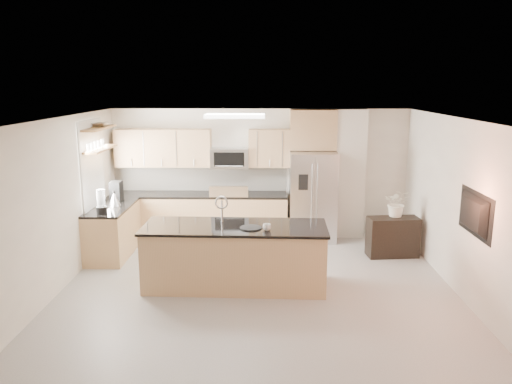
{
  "coord_description": "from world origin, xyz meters",
  "views": [
    {
      "loc": [
        0.11,
        -6.86,
        3.1
      ],
      "look_at": [
        -0.04,
        1.3,
        1.31
      ],
      "focal_mm": 35.0,
      "sensor_mm": 36.0,
      "label": 1
    }
  ],
  "objects_px": {
    "blender": "(101,203)",
    "flower_vase": "(398,196)",
    "television": "(469,214)",
    "microwave": "(230,158)",
    "range": "(230,215)",
    "refrigerator": "(312,196)",
    "cup": "(267,227)",
    "island": "(235,256)",
    "credenza": "(393,237)",
    "kettle": "(114,199)",
    "bowl": "(99,124)",
    "coffee_maker": "(116,192)",
    "platter": "(251,228)"
  },
  "relations": [
    {
      "from": "credenza",
      "to": "flower_vase",
      "type": "distance_m",
      "value": 0.75
    },
    {
      "from": "refrigerator",
      "to": "credenza",
      "type": "xyz_separation_m",
      "value": [
        1.38,
        -1.0,
        -0.53
      ]
    },
    {
      "from": "credenza",
      "to": "blender",
      "type": "relative_size",
      "value": 2.14
    },
    {
      "from": "coffee_maker",
      "to": "flower_vase",
      "type": "height_order",
      "value": "flower_vase"
    },
    {
      "from": "island",
      "to": "bowl",
      "type": "relative_size",
      "value": 7.13
    },
    {
      "from": "blender",
      "to": "range",
      "type": "bearing_deg",
      "value": 37.56
    },
    {
      "from": "microwave",
      "to": "flower_vase",
      "type": "distance_m",
      "value": 3.33
    },
    {
      "from": "refrigerator",
      "to": "kettle",
      "type": "relative_size",
      "value": 6.38
    },
    {
      "from": "range",
      "to": "refrigerator",
      "type": "relative_size",
      "value": 0.64
    },
    {
      "from": "island",
      "to": "bowl",
      "type": "bearing_deg",
      "value": 149.31
    },
    {
      "from": "range",
      "to": "flower_vase",
      "type": "xyz_separation_m",
      "value": [
        3.1,
        -0.97,
        0.63
      ]
    },
    {
      "from": "credenza",
      "to": "cup",
      "type": "height_order",
      "value": "cup"
    },
    {
      "from": "refrigerator",
      "to": "platter",
      "type": "distance_m",
      "value": 2.81
    },
    {
      "from": "island",
      "to": "coffee_maker",
      "type": "relative_size",
      "value": 7.6
    },
    {
      "from": "refrigerator",
      "to": "coffee_maker",
      "type": "distance_m",
      "value": 3.81
    },
    {
      "from": "television",
      "to": "bowl",
      "type": "bearing_deg",
      "value": 68.78
    },
    {
      "from": "cup",
      "to": "kettle",
      "type": "bearing_deg",
      "value": 148.75
    },
    {
      "from": "range",
      "to": "bowl",
      "type": "distance_m",
      "value": 3.08
    },
    {
      "from": "flower_vase",
      "to": "range",
      "type": "bearing_deg",
      "value": 162.68
    },
    {
      "from": "blender",
      "to": "flower_vase",
      "type": "xyz_separation_m",
      "value": [
        5.18,
        0.63,
        0.0
      ]
    },
    {
      "from": "refrigerator",
      "to": "island",
      "type": "bearing_deg",
      "value": -120.23
    },
    {
      "from": "cup",
      "to": "coffee_maker",
      "type": "height_order",
      "value": "coffee_maker"
    },
    {
      "from": "refrigerator",
      "to": "platter",
      "type": "relative_size",
      "value": 5.39
    },
    {
      "from": "credenza",
      "to": "coffee_maker",
      "type": "height_order",
      "value": "coffee_maker"
    },
    {
      "from": "blender",
      "to": "coffee_maker",
      "type": "distance_m",
      "value": 0.95
    },
    {
      "from": "cup",
      "to": "platter",
      "type": "xyz_separation_m",
      "value": [
        -0.24,
        0.1,
        -0.04
      ]
    },
    {
      "from": "refrigerator",
      "to": "cup",
      "type": "relative_size",
      "value": 14.24
    },
    {
      "from": "cup",
      "to": "flower_vase",
      "type": "bearing_deg",
      "value": 36.26
    },
    {
      "from": "refrigerator",
      "to": "blender",
      "type": "relative_size",
      "value": 4.2
    },
    {
      "from": "platter",
      "to": "blender",
      "type": "xyz_separation_m",
      "value": [
        -2.57,
        1.01,
        0.12
      ]
    },
    {
      "from": "television",
      "to": "microwave",
      "type": "bearing_deg",
      "value": 47.25
    },
    {
      "from": "refrigerator",
      "to": "microwave",
      "type": "bearing_deg",
      "value": 174.14
    },
    {
      "from": "island",
      "to": "coffee_maker",
      "type": "height_order",
      "value": "island"
    },
    {
      "from": "refrigerator",
      "to": "island",
      "type": "xyz_separation_m",
      "value": [
        -1.41,
        -2.42,
        -0.4
      ]
    },
    {
      "from": "platter",
      "to": "coffee_maker",
      "type": "bearing_deg",
      "value": 142.98
    },
    {
      "from": "credenza",
      "to": "bowl",
      "type": "height_order",
      "value": "bowl"
    },
    {
      "from": "microwave",
      "to": "island",
      "type": "height_order",
      "value": "microwave"
    },
    {
      "from": "island",
      "to": "blender",
      "type": "relative_size",
      "value": 6.7
    },
    {
      "from": "credenza",
      "to": "kettle",
      "type": "relative_size",
      "value": 3.25
    },
    {
      "from": "television",
      "to": "credenza",
      "type": "bearing_deg",
      "value": 12.79
    },
    {
      "from": "island",
      "to": "bowl",
      "type": "xyz_separation_m",
      "value": [
        -2.5,
        1.58,
        1.9
      ]
    },
    {
      "from": "coffee_maker",
      "to": "bowl",
      "type": "relative_size",
      "value": 0.94
    },
    {
      "from": "credenza",
      "to": "bowl",
      "type": "xyz_separation_m",
      "value": [
        -5.29,
        0.16,
        2.02
      ]
    },
    {
      "from": "island",
      "to": "credenza",
      "type": "distance_m",
      "value": 3.13
    },
    {
      "from": "bowl",
      "to": "flower_vase",
      "type": "xyz_separation_m",
      "value": [
        5.35,
        -0.08,
        -1.28
      ]
    },
    {
      "from": "platter",
      "to": "flower_vase",
      "type": "bearing_deg",
      "value": 32.1
    },
    {
      "from": "island",
      "to": "bowl",
      "type": "distance_m",
      "value": 3.51
    },
    {
      "from": "microwave",
      "to": "island",
      "type": "distance_m",
      "value": 2.84
    },
    {
      "from": "television",
      "to": "kettle",
      "type": "bearing_deg",
      "value": 69.28
    },
    {
      "from": "refrigerator",
      "to": "television",
      "type": "bearing_deg",
      "value": -58.96
    }
  ]
}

